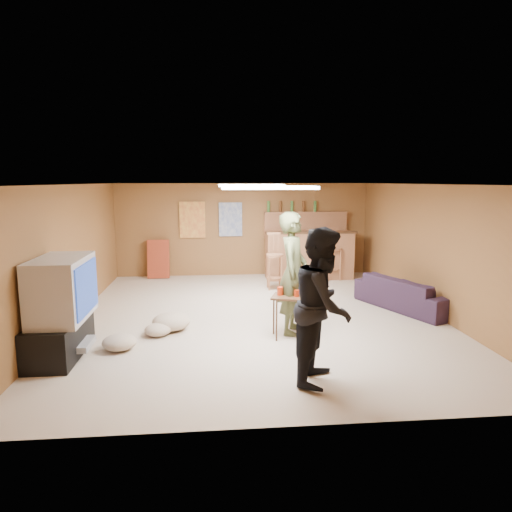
{
  "coord_description": "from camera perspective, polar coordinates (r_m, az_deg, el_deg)",
  "views": [
    {
      "loc": [
        -0.72,
        -7.37,
        2.26
      ],
      "look_at": [
        0.0,
        0.2,
        1.0
      ],
      "focal_mm": 32.0,
      "sensor_mm": 36.0,
      "label": 1
    }
  ],
  "objects": [
    {
      "name": "ground",
      "position": [
        7.74,
        0.14,
        -7.56
      ],
      "size": [
        7.0,
        7.0,
        0.0
      ],
      "primitive_type": "plane",
      "color": "#B8A38D",
      "rests_on": "ground"
    },
    {
      "name": "ceiling",
      "position": [
        7.41,
        0.15,
        8.95
      ],
      "size": [
        6.0,
        7.0,
        0.02
      ],
      "primitive_type": "cube",
      "color": "silver",
      "rests_on": "ground"
    },
    {
      "name": "wall_back",
      "position": [
        10.96,
        -1.63,
        3.32
      ],
      "size": [
        6.0,
        0.02,
        2.2
      ],
      "primitive_type": "cube",
      "color": "brown",
      "rests_on": "ground"
    },
    {
      "name": "wall_front",
      "position": [
        4.1,
        4.92,
        -7.02
      ],
      "size": [
        6.0,
        0.02,
        2.2
      ],
      "primitive_type": "cube",
      "color": "brown",
      "rests_on": "ground"
    },
    {
      "name": "wall_left",
      "position": [
        7.8,
        -22.36,
        0.15
      ],
      "size": [
        0.02,
        7.0,
        2.2
      ],
      "primitive_type": "cube",
      "color": "brown",
      "rests_on": "ground"
    },
    {
      "name": "wall_right",
      "position": [
        8.34,
        21.14,
        0.77
      ],
      "size": [
        0.02,
        7.0,
        2.2
      ],
      "primitive_type": "cube",
      "color": "brown",
      "rests_on": "ground"
    },
    {
      "name": "tv_stand",
      "position": [
        6.52,
        -23.33,
        -9.34
      ],
      "size": [
        0.55,
        1.3,
        0.5
      ],
      "primitive_type": "cube",
      "color": "black",
      "rests_on": "ground"
    },
    {
      "name": "dvd_box",
      "position": [
        6.49,
        -21.39,
        -10.24
      ],
      "size": [
        0.35,
        0.5,
        0.08
      ],
      "primitive_type": "cube",
      "color": "#B2B2B7",
      "rests_on": "tv_stand"
    },
    {
      "name": "tv_body",
      "position": [
        6.33,
        -23.11,
        -3.76
      ],
      "size": [
        0.6,
        1.1,
        0.8
      ],
      "primitive_type": "cube",
      "color": "#B2B2B7",
      "rests_on": "tv_stand"
    },
    {
      "name": "tv_screen",
      "position": [
        6.24,
        -20.39,
        -3.77
      ],
      "size": [
        0.02,
        0.95,
        0.65
      ],
      "primitive_type": "cube",
      "color": "navy",
      "rests_on": "tv_body"
    },
    {
      "name": "bar_counter",
      "position": [
        10.69,
        6.63,
        0.13
      ],
      "size": [
        2.0,
        0.6,
        1.1
      ],
      "primitive_type": "cube",
      "color": "brown",
      "rests_on": "ground"
    },
    {
      "name": "bar_lip",
      "position": [
        10.38,
        6.97,
        2.91
      ],
      "size": [
        2.1,
        0.12,
        0.05
      ],
      "primitive_type": "cube",
      "color": "#3A2212",
      "rests_on": "bar_counter"
    },
    {
      "name": "bar_shelf",
      "position": [
        11.02,
        6.23,
        5.39
      ],
      "size": [
        2.0,
        0.18,
        0.05
      ],
      "primitive_type": "cube",
      "color": "brown",
      "rests_on": "bar_backing"
    },
    {
      "name": "bar_backing",
      "position": [
        11.07,
        6.18,
        3.85
      ],
      "size": [
        2.0,
        0.14,
        0.6
      ],
      "primitive_type": "cube",
      "color": "brown",
      "rests_on": "bar_counter"
    },
    {
      "name": "poster_left",
      "position": [
        10.88,
        -7.96,
        4.51
      ],
      "size": [
        0.6,
        0.03,
        0.85
      ],
      "primitive_type": "cube",
      "color": "#BF3F26",
      "rests_on": "wall_back"
    },
    {
      "name": "poster_right",
      "position": [
        10.88,
        -3.21,
        4.59
      ],
      "size": [
        0.55,
        0.03,
        0.8
      ],
      "primitive_type": "cube",
      "color": "#334C99",
      "rests_on": "wall_back"
    },
    {
      "name": "folding_chair_stack",
      "position": [
        10.9,
        -12.1,
        -0.37
      ],
      "size": [
        0.5,
        0.26,
        0.91
      ],
      "primitive_type": "cube",
      "rotation": [
        -0.14,
        0.0,
        0.0
      ],
      "color": "#97331C",
      "rests_on": "ground"
    },
    {
      "name": "ceiling_panel_front",
      "position": [
        5.92,
        1.57,
        8.54
      ],
      "size": [
        1.2,
        0.6,
        0.04
      ],
      "primitive_type": "cube",
      "color": "white",
      "rests_on": "ceiling"
    },
    {
      "name": "ceiling_panel_back",
      "position": [
        8.6,
        -0.64,
        8.8
      ],
      "size": [
        1.2,
        0.6,
        0.04
      ],
      "primitive_type": "cube",
      "color": "white",
      "rests_on": "ceiling"
    },
    {
      "name": "person_olive",
      "position": [
        6.77,
        4.67,
        -2.15
      ],
      "size": [
        0.64,
        0.77,
        1.81
      ],
      "primitive_type": "imported",
      "rotation": [
        0.0,
        0.0,
        1.22
      ],
      "color": "#4D5330",
      "rests_on": "ground"
    },
    {
      "name": "person_black",
      "position": [
        5.18,
        8.38,
        -6.13
      ],
      "size": [
        0.96,
        1.05,
        1.76
      ],
      "primitive_type": "imported",
      "rotation": [
        0.0,
        0.0,
        1.15
      ],
      "color": "black",
      "rests_on": "ground"
    },
    {
      "name": "sofa",
      "position": [
        8.57,
        18.32,
        -4.42
      ],
      "size": [
        1.46,
        2.08,
        0.57
      ],
      "primitive_type": "imported",
      "rotation": [
        0.0,
        0.0,
        1.97
      ],
      "color": "black",
      "rests_on": "ground"
    },
    {
      "name": "tray_table",
      "position": [
        6.69,
        4.12,
        -7.57
      ],
      "size": [
        0.57,
        0.51,
        0.62
      ],
      "primitive_type": "cube",
      "rotation": [
        0.0,
        0.0,
        -0.32
      ],
      "color": "#3A2212",
      "rests_on": "ground"
    },
    {
      "name": "cup_red_near",
      "position": [
        6.63,
        3.03,
        -4.39
      ],
      "size": [
        0.11,
        0.11,
        0.12
      ],
      "primitive_type": "cylinder",
      "rotation": [
        0.0,
        0.0,
        0.23
      ],
      "color": "#A6270B",
      "rests_on": "tray_table"
    },
    {
      "name": "cup_red_far",
      "position": [
        6.56,
        5.08,
        -4.68
      ],
      "size": [
        0.08,
        0.08,
        0.1
      ],
      "primitive_type": "cylinder",
      "rotation": [
        0.0,
        0.0,
        -0.2
      ],
      "color": "#A6270B",
      "rests_on": "tray_table"
    },
    {
      "name": "cup_blue",
      "position": [
        6.74,
        5.29,
        -4.24
      ],
      "size": [
        0.08,
        0.08,
        0.11
      ],
      "primitive_type": "cylinder",
      "rotation": [
        0.0,
        0.0,
        -0.03
      ],
      "color": "navy",
      "rests_on": "tray_table"
    },
    {
      "name": "bar_stool_left",
      "position": [
        9.53,
        2.35,
        -0.2
      ],
      "size": [
        0.56,
        0.56,
        1.34
      ],
      "primitive_type": null,
      "rotation": [
        0.0,
        0.0,
        -0.42
      ],
      "color": "brown",
      "rests_on": "ground"
    },
    {
      "name": "bar_stool_right",
      "position": [
        10.6,
        9.69,
        0.12
      ],
      "size": [
        0.43,
        0.43,
        1.15
      ],
      "primitive_type": null,
      "rotation": [
        0.0,
        0.0,
        -0.2
      ],
      "color": "brown",
      "rests_on": "ground"
    },
    {
      "name": "cushion_near_tv",
      "position": [
        7.16,
        -10.58,
        -8.06
      ],
      "size": [
        0.69,
        0.69,
        0.26
      ],
      "primitive_type": "ellipsoid",
      "rotation": [
        0.0,
        0.0,
        -0.22
      ],
      "color": "tan",
      "rests_on": "ground"
    },
    {
      "name": "cushion_mid",
      "position": [
        6.96,
        -12.15,
        -8.98
      ],
      "size": [
        0.52,
        0.52,
        0.18
      ],
      "primitive_type": "ellipsoid",
      "rotation": [
        0.0,
        0.0,
        -0.41
      ],
      "color": "tan",
      "rests_on": "ground"
    },
    {
      "name": "cushion_far",
      "position": [
        6.53,
        -16.71,
        -10.28
      ],
      "size": [
        0.55,
        0.55,
        0.21
      ],
      "primitive_type": "ellipsoid",
      "rotation": [
        0.0,
        0.0,
        -0.21
      ],
      "color": "tan",
      "rests_on": "ground"
    },
    {
      "name": "bottle_row",
      "position": [
        10.93,
        4.51,
        6.2
      ],
      "size": [
        1.2,
        0.08,
        0.26
      ],
      "primitive_type": null,
      "color": "#3F7233",
      "rests_on": "bar_shelf"
    }
  ]
}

